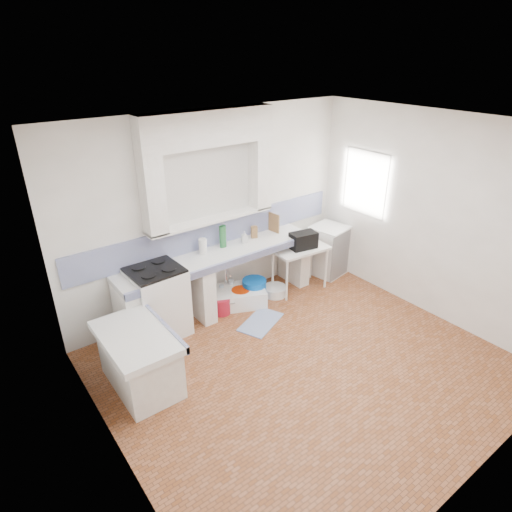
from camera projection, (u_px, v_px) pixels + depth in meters
floor at (306, 366)px, 5.26m from camera, size 4.50×4.50×0.00m
ceiling at (321, 130)px, 4.03m from camera, size 4.50×4.50×0.00m
wall_back at (213, 212)px, 6.08m from camera, size 4.50×0.00×4.50m
wall_front at (500, 361)px, 3.21m from camera, size 4.50×0.00×4.50m
wall_left at (105, 341)px, 3.42m from camera, size 0.00×4.50×4.50m
wall_right at (433, 218)px, 5.86m from camera, size 0.00×4.50×4.50m
alcove_mass at (208, 128)px, 5.42m from camera, size 1.90×0.25×0.45m
window_frame at (373, 181)px, 6.73m from camera, size 0.35×0.86×1.06m
lace_valance at (369, 158)px, 6.48m from camera, size 0.01×0.84×0.24m
counter_slab at (220, 256)px, 6.04m from camera, size 3.00×0.60×0.08m
counter_lip at (231, 263)px, 5.84m from camera, size 3.00×0.04×0.10m
counter_pier_left at (128, 317)px, 5.48m from camera, size 0.20×0.55×0.82m
counter_pier_mid at (200, 291)px, 6.05m from camera, size 0.20×0.55×0.82m
counter_pier_right at (294, 258)px, 7.00m from camera, size 0.20×0.55×0.82m
peninsula_top at (137, 337)px, 4.69m from camera, size 0.70×1.10×0.08m
peninsula_base at (140, 363)px, 4.85m from camera, size 0.60×1.00×0.62m
peninsula_lip at (164, 326)px, 4.87m from camera, size 0.04×1.10×0.10m
backsplash at (215, 232)px, 6.20m from camera, size 4.27×0.03×0.40m
stove at (158, 302)px, 5.68m from camera, size 0.69×0.67×0.94m
sink at (233, 298)px, 6.47m from camera, size 1.06×0.84×0.23m
side_table at (300, 268)px, 6.79m from camera, size 0.90×0.55×0.04m
fridge at (328, 250)px, 7.25m from camera, size 0.63×0.63×0.84m
bucket_red at (222, 305)px, 6.26m from camera, size 0.33×0.33×0.25m
bucket_orange at (241, 297)px, 6.45m from camera, size 0.36×0.36×0.26m
bucket_blue at (254, 290)px, 6.56m from camera, size 0.36×0.36×0.34m
basin_white at (275, 291)px, 6.73m from camera, size 0.47×0.47×0.14m
water_bottle_a at (222, 293)px, 6.52m from camera, size 0.09×0.09×0.28m
water_bottle_b at (231, 289)px, 6.61m from camera, size 0.08×0.08×0.31m
black_bag at (303, 240)px, 6.57m from camera, size 0.44×0.30×0.25m
green_bottle_a at (222, 237)px, 6.14m from camera, size 0.09×0.09×0.32m
green_bottle_b at (224, 236)px, 6.15m from camera, size 0.08×0.08×0.33m
knife_block at (254, 232)px, 6.48m from camera, size 0.11×0.10×0.18m
cutting_board at (274, 223)px, 6.66m from camera, size 0.05×0.22×0.30m
paper_towel at (203, 246)px, 5.97m from camera, size 0.13×0.13×0.22m
soap_bottle at (244, 237)px, 6.33m from camera, size 0.10×0.10×0.17m
rug at (261, 322)px, 6.08m from camera, size 0.79×0.63×0.01m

